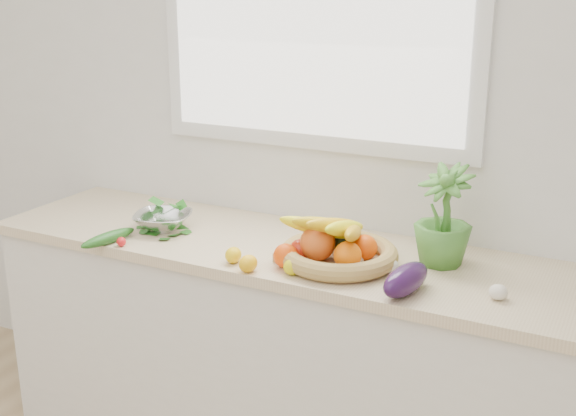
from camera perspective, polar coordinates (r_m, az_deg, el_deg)
The scene contains 20 objects.
back_wall at distance 2.78m, azimuth 2.11°, elevation 7.81°, with size 4.50×0.02×2.70m, color white.
counter_cabinet at distance 2.83m, azimuth -0.73°, elevation -11.82°, with size 2.20×0.58×0.86m, color silver.
countertop at distance 2.64m, azimuth -0.77°, elevation -3.26°, with size 2.24×0.62×0.04m, color beige.
window_frame at distance 2.73m, azimuth 2.07°, elevation 16.08°, with size 1.30×0.03×1.10m, color white.
window_pane at distance 2.71m, azimuth 1.88°, elevation 16.08°, with size 1.18×0.01×0.98m, color white.
orange_loose at distance 2.41m, azimuth -0.19°, elevation -3.79°, with size 0.08×0.08×0.08m, color #F74A07.
lemon_a at distance 2.38m, azimuth -3.17°, elevation -4.40°, with size 0.06×0.07×0.06m, color #FFB50D.
lemon_b at distance 2.35m, azimuth 0.42°, elevation -4.65°, with size 0.06×0.07×0.06m, color yellow.
lemon_c at distance 2.46m, azimuth -4.35°, elevation -3.73°, with size 0.05×0.07×0.05m, color yellow.
apple at distance 2.46m, azimuth 0.98°, elevation -3.38°, with size 0.08×0.08×0.08m, color #AC250D.
ginger at distance 2.46m, azimuth 0.06°, elevation -3.94°, with size 0.10×0.04×0.03m, color tan.
garlic_a at distance 2.43m, azimuth 5.45°, elevation -4.16°, with size 0.05×0.05×0.04m, color silver.
garlic_b at distance 2.39m, azimuth 8.06°, elevation -4.55°, with size 0.06×0.06×0.05m, color beige.
garlic_c at distance 2.27m, azimuth 16.27°, elevation -6.40°, with size 0.06×0.06×0.05m, color silver.
eggplant at distance 2.24m, azimuth 9.30°, elevation -5.60°, with size 0.09×0.23×0.09m, color #2A103B.
cucumber at distance 2.71m, azimuth -14.02°, elevation -2.30°, with size 0.04×0.24×0.04m, color #1E5619.
radish at distance 2.67m, azimuth -13.04°, elevation -2.61°, with size 0.03×0.03×0.03m, color red.
potted_herb at distance 2.45m, azimuth 12.19°, elevation -0.57°, with size 0.19×0.19×0.35m, color #458530.
fruit_basket at distance 2.44m, azimuth 3.95°, elevation -3.17°, with size 0.53×0.53×0.20m.
colander_with_spinach at distance 2.80m, azimuth -9.86°, elevation -0.61°, with size 0.27×0.27×0.12m.
Camera 1 is at (1.16, -0.23, 1.81)m, focal length 45.00 mm.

